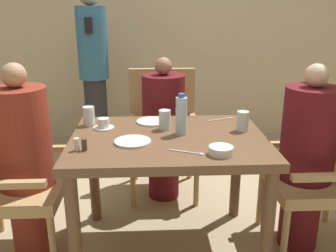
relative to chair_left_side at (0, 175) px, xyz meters
The scene contains 22 objects.
ground_plane 1.11m from the chair_left_side, ahead, with size 16.00×16.00×0.00m, color tan.
wall_back 2.53m from the chair_left_side, 65.69° to the left, with size 8.00×0.06×2.80m.
dining_table 0.98m from the chair_left_side, ahead, with size 1.11×0.84×0.74m.
chair_left_side is the anchor object (origin of this frame).
diner_in_left_chair 0.17m from the chair_left_side, ahead, with size 0.32×0.32×1.17m.
chair_far_side 1.29m from the chair_left_side, 40.68° to the left, with size 0.54×0.54×0.97m.
diner_in_far_chair 1.19m from the chair_left_side, 35.23° to the left, with size 0.32×0.32×1.11m.
chair_right_side 1.95m from the chair_left_side, ahead, with size 0.54×0.54×0.97m.
diner_in_right_chair 1.80m from the chair_left_side, ahead, with size 0.32×0.32×1.16m.
standing_host 1.67m from the chair_left_side, 77.85° to the left, with size 0.28×0.32×1.68m.
plate_main_left 0.81m from the chair_left_side, ahead, with size 0.20×0.20×0.01m.
plate_main_right 0.95m from the chair_left_side, 17.35° to the left, with size 0.20×0.20×0.01m.
teacup_with_saucer 0.66m from the chair_left_side, 16.15° to the left, with size 0.13×0.13×0.06m.
bowl_small 1.28m from the chair_left_side, 13.00° to the right, with size 0.13×0.13×0.04m.
water_bottle 1.10m from the chair_left_side, ahead, with size 0.07×0.07×0.24m.
glass_tall_near 1.45m from the chair_left_side, ahead, with size 0.07×0.07×0.12m.
glass_tall_mid 0.61m from the chair_left_side, 25.74° to the left, with size 0.07×0.07×0.12m.
glass_tall_far 1.01m from the chair_left_side, ahead, with size 0.07×0.07×0.12m.
salt_shaker 0.58m from the chair_left_side, 21.40° to the right, with size 0.03×0.03×0.07m.
pepper_shaker 0.62m from the chair_left_side, 19.95° to the right, with size 0.03×0.03×0.06m.
fork_beside_plate 1.12m from the chair_left_side, 13.43° to the right, with size 0.18×0.09×0.00m.
knife_beside_plate 1.40m from the chair_left_side, 13.31° to the left, with size 0.19×0.08×0.00m.
Camera 1 is at (-0.11, -2.02, 1.46)m, focal length 40.00 mm.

